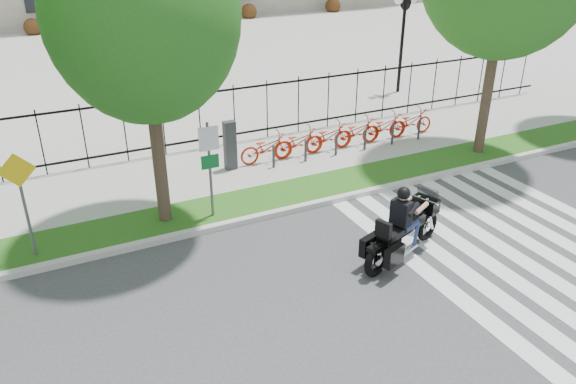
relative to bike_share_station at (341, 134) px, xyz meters
name	(u,v)px	position (x,y,z in m)	size (l,w,h in m)	color
ground	(348,306)	(-4.14, -7.20, -0.62)	(120.00, 120.00, 0.00)	#3D3D40
curb	(265,216)	(-4.14, -3.10, -0.54)	(60.00, 0.20, 0.15)	beige
grass_verge	(252,202)	(-4.14, -2.25, -0.54)	(60.00, 1.50, 0.15)	#225916
sidewalk	(220,169)	(-4.14, 0.25, -0.54)	(60.00, 3.50, 0.15)	gray
plaza	(112,56)	(-4.14, 17.80, -0.57)	(80.00, 34.00, 0.10)	gray
crosswalk_stripes	(523,250)	(0.69, -7.20, -0.61)	(5.70, 8.00, 0.01)	silver
iron_fence	(200,119)	(-4.14, 2.00, 0.53)	(30.00, 0.06, 2.00)	black
lamp_post_right	(404,19)	(5.86, 4.80, 2.59)	(1.06, 0.70, 4.25)	black
street_tree_1	(143,12)	(-6.51, -2.25, 4.58)	(4.27, 4.27, 7.52)	#3C2B21
bike_share_station	(341,134)	(0.00, 0.00, 0.00)	(7.75, 0.85, 1.50)	#2D2D33
sign_pole_regulatory	(210,158)	(-5.36, -2.62, 1.12)	(0.50, 0.09, 2.50)	#59595B
sign_pole_warning	(22,192)	(-9.60, -2.62, 1.12)	(0.78, 0.09, 2.49)	#59595B
motorcycle_rider	(404,229)	(-2.05, -6.15, 0.11)	(2.72, 1.40, 2.19)	black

